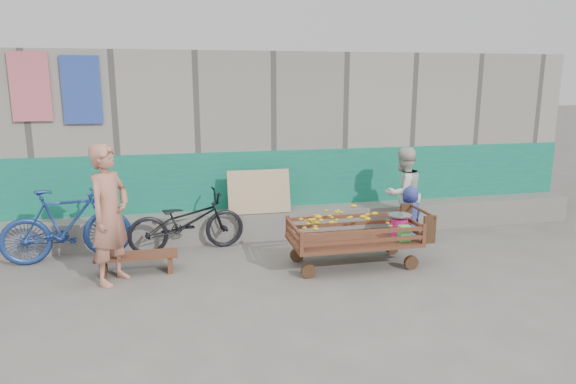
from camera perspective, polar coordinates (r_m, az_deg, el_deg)
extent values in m
plane|color=#5E5B56|center=(6.32, -2.49, -11.44)|extent=(80.00, 80.00, 0.00)
cube|color=gray|center=(9.90, -6.81, 6.19)|extent=(12.00, 3.00, 3.00)
cube|color=#156558|center=(8.54, -5.61, -0.20)|extent=(12.00, 0.03, 1.40)
cube|color=#65625D|center=(8.43, -5.34, -3.69)|extent=(12.00, 0.50, 0.45)
cube|color=tan|center=(8.21, -3.23, 0.04)|extent=(1.00, 0.19, 0.68)
cube|color=#CB5F6C|center=(8.49, -26.73, 10.41)|extent=(0.55, 0.03, 1.00)
cube|color=#2C45A3|center=(8.35, -21.97, 10.47)|extent=(0.55, 0.03, 1.00)
cube|color=#512718|center=(7.21, 7.27, -5.36)|extent=(1.75, 0.88, 0.05)
cylinder|color=#3B2918|center=(6.80, 2.28, -8.76)|extent=(0.19, 0.06, 0.19)
cube|color=#512718|center=(6.55, 1.52, -5.62)|extent=(0.05, 0.05, 0.27)
cylinder|color=#3B2918|center=(7.39, 0.99, -7.02)|extent=(0.19, 0.06, 0.19)
cube|color=#512718|center=(7.31, -0.05, -3.70)|extent=(0.05, 0.05, 0.27)
cylinder|color=#3B2918|center=(7.30, 13.52, -7.62)|extent=(0.19, 0.06, 0.19)
cube|color=#512718|center=(7.14, 14.85, -4.52)|extent=(0.05, 0.05, 0.27)
cylinder|color=#3B2918|center=(7.84, 11.47, -6.10)|extent=(0.19, 0.06, 0.19)
cube|color=#512718|center=(7.84, 12.12, -2.87)|extent=(0.05, 0.05, 0.27)
cube|color=#512718|center=(6.81, 8.46, -5.39)|extent=(1.69, 0.04, 0.05)
cube|color=#512718|center=(6.78, 8.50, -4.45)|extent=(1.69, 0.04, 0.05)
cube|color=#512718|center=(7.55, 6.25, -3.57)|extent=(1.69, 0.04, 0.05)
cube|color=#512718|center=(7.51, 6.27, -2.71)|extent=(1.69, 0.04, 0.05)
cube|color=#512718|center=(6.94, 0.69, -4.91)|extent=(0.04, 0.82, 0.05)
cube|color=#512718|center=(6.91, 0.69, -3.99)|extent=(0.04, 0.82, 0.05)
cube|color=#512718|center=(7.50, 13.40, -3.94)|extent=(0.04, 0.82, 0.05)
cube|color=#512718|center=(7.47, 13.45, -3.08)|extent=(0.04, 0.82, 0.05)
cylinder|color=#3B2918|center=(7.51, 14.70, -2.06)|extent=(0.04, 0.78, 0.04)
cube|color=#3B2918|center=(7.84, 12.99, -2.63)|extent=(0.18, 0.04, 0.39)
cube|color=#3B2918|center=(7.22, 15.44, -4.05)|extent=(0.18, 0.04, 0.39)
ellipsoid|color=yellow|center=(7.11, 6.58, -3.59)|extent=(1.26, 0.68, 0.43)
cylinder|color=#EA1F83|center=(7.42, 12.26, -3.82)|extent=(0.23, 0.23, 0.25)
cylinder|color=silver|center=(7.39, 12.31, -2.81)|extent=(0.03, 0.03, 0.06)
cylinder|color=silver|center=(7.38, 12.33, -2.52)|extent=(0.33, 0.33, 0.02)
cube|color=#4ACE54|center=(7.17, 12.82, -4.51)|extent=(0.16, 0.12, 0.21)
cube|color=#512718|center=(7.21, -16.47, -6.77)|extent=(1.08, 0.32, 0.04)
cube|color=#512718|center=(7.30, -19.80, -7.93)|extent=(0.06, 0.30, 0.22)
cube|color=#512718|center=(7.23, -12.97, -7.68)|extent=(0.06, 0.30, 0.22)
imported|color=#B26F5A|center=(6.81, -19.19, -2.39)|extent=(0.70, 0.78, 1.79)
imported|color=silver|center=(8.54, 12.64, -0.11)|extent=(0.88, 0.79, 1.50)
imported|color=#303C94|center=(8.35, 13.40, -2.48)|extent=(0.51, 0.39, 0.92)
imported|color=black|center=(7.89, -11.19, -3.25)|extent=(1.81, 0.85, 0.91)
imported|color=navy|center=(7.96, -23.36, -3.37)|extent=(1.83, 0.80, 1.06)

